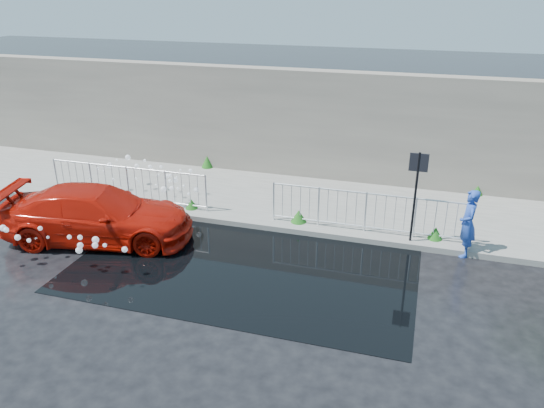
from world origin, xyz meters
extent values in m
plane|color=black|center=(0.00, 0.00, 0.00)|extent=(90.00, 90.00, 0.00)
cube|color=slate|center=(0.00, 5.00, 0.07)|extent=(30.00, 4.00, 0.15)
cube|color=slate|center=(0.00, 3.00, 0.08)|extent=(30.00, 0.25, 0.16)
cube|color=#6B635A|center=(0.00, 7.20, 1.90)|extent=(30.00, 0.60, 3.50)
cube|color=black|center=(0.50, 1.00, 0.01)|extent=(8.00, 5.00, 0.01)
cylinder|color=black|center=(4.20, 3.10, 1.25)|extent=(0.06, 0.06, 2.50)
cube|color=black|center=(4.20, 3.10, 2.25)|extent=(0.45, 0.04, 0.45)
cylinder|color=silver|center=(-6.50, 3.35, 0.70)|extent=(0.05, 0.05, 1.10)
cylinder|color=silver|center=(-1.50, 3.35, 0.70)|extent=(0.05, 0.05, 1.10)
cylinder|color=silver|center=(-4.00, 3.35, 1.22)|extent=(5.00, 0.04, 0.04)
cylinder|color=silver|center=(-4.00, 3.35, 0.27)|extent=(5.00, 0.04, 0.04)
cylinder|color=silver|center=(0.50, 3.35, 0.70)|extent=(0.05, 0.05, 1.10)
cylinder|color=silver|center=(5.50, 3.35, 0.70)|extent=(0.05, 0.05, 1.10)
cylinder|color=silver|center=(3.00, 3.35, 1.22)|extent=(5.00, 0.04, 0.04)
cylinder|color=silver|center=(3.00, 3.35, 0.27)|extent=(5.00, 0.04, 0.04)
cone|color=#124512|center=(-5.80, 3.40, 0.33)|extent=(0.40, 0.40, 0.36)
cone|color=#124512|center=(-2.00, 3.40, 0.29)|extent=(0.36, 0.36, 0.29)
cone|color=#124512|center=(1.20, 3.40, 0.32)|extent=(0.44, 0.44, 0.34)
cone|color=#124512|center=(4.80, 3.40, 0.31)|extent=(0.38, 0.38, 0.33)
cone|color=#124512|center=(-3.00, 6.90, 0.36)|extent=(0.42, 0.42, 0.42)
cone|color=#124512|center=(6.00, 6.90, 0.30)|extent=(0.34, 0.34, 0.30)
sphere|color=white|center=(-2.79, 3.73, 0.97)|extent=(0.10, 0.10, 0.10)
sphere|color=white|center=(-4.68, 4.56, 1.08)|extent=(0.18, 0.18, 0.18)
sphere|color=white|center=(-4.41, 4.04, 0.93)|extent=(0.11, 0.11, 0.11)
sphere|color=white|center=(-2.71, 4.25, 0.98)|extent=(0.07, 0.07, 0.07)
sphere|color=white|center=(-4.46, 3.32, 0.82)|extent=(0.07, 0.07, 0.07)
sphere|color=white|center=(-3.68, 3.40, 0.81)|extent=(0.06, 0.06, 0.06)
sphere|color=white|center=(-1.85, 3.46, 0.72)|extent=(0.16, 0.16, 0.16)
sphere|color=white|center=(-2.35, 3.30, 0.77)|extent=(0.08, 0.08, 0.08)
sphere|color=white|center=(-5.20, 3.66, 0.97)|extent=(0.10, 0.10, 0.10)
sphere|color=white|center=(-4.21, 4.26, 0.95)|extent=(0.14, 0.14, 0.14)
sphere|color=white|center=(-2.67, 3.04, 0.81)|extent=(0.17, 0.17, 0.17)
sphere|color=white|center=(-2.70, 3.51, 0.88)|extent=(0.11, 0.11, 0.11)
sphere|color=white|center=(-3.98, 4.37, 1.11)|extent=(0.09, 0.09, 0.09)
sphere|color=white|center=(-3.78, 4.32, 0.94)|extent=(0.13, 0.13, 0.13)
sphere|color=white|center=(-2.58, 3.73, 0.93)|extent=(0.06, 0.06, 0.06)
sphere|color=white|center=(-2.50, 3.47, 0.94)|extent=(0.17, 0.17, 0.17)
sphere|color=white|center=(-4.55, 3.06, 0.70)|extent=(0.08, 0.08, 0.08)
sphere|color=white|center=(-4.89, 2.33, 0.38)|extent=(0.13, 0.13, 0.13)
sphere|color=white|center=(-5.37, 3.43, 0.72)|extent=(0.07, 0.07, 0.07)
sphere|color=white|center=(-3.40, 2.56, 0.58)|extent=(0.12, 0.12, 0.12)
sphere|color=white|center=(-4.35, 2.95, 0.65)|extent=(0.10, 0.10, 0.10)
sphere|color=white|center=(-4.06, 3.02, 0.66)|extent=(0.08, 0.08, 0.08)
sphere|color=white|center=(-2.85, 2.67, 0.53)|extent=(0.12, 0.12, 0.12)
sphere|color=white|center=(-4.26, 2.93, 0.61)|extent=(0.07, 0.07, 0.07)
sphere|color=white|center=(-3.26, 2.56, 0.38)|extent=(0.10, 0.10, 0.10)
sphere|color=white|center=(-3.02, 3.26, 0.80)|extent=(0.08, 0.08, 0.08)
sphere|color=white|center=(-4.67, 2.98, 0.67)|extent=(0.07, 0.07, 0.07)
sphere|color=white|center=(-2.57, 3.33, 0.74)|extent=(0.13, 0.13, 0.13)
sphere|color=white|center=(-2.03, 3.30, 0.64)|extent=(0.08, 0.08, 0.08)
sphere|color=white|center=(-4.88, 4.23, 1.09)|extent=(0.06, 0.06, 0.06)
sphere|color=white|center=(-2.28, 3.55, 0.76)|extent=(0.07, 0.07, 0.07)
sphere|color=white|center=(-2.43, 4.36, 0.94)|extent=(0.12, 0.12, 0.12)
sphere|color=white|center=(-5.04, 3.71, 0.88)|extent=(0.06, 0.06, 0.06)
sphere|color=white|center=(-1.90, 2.12, 0.20)|extent=(0.06, 0.06, 0.06)
sphere|color=white|center=(-3.86, 3.58, 0.81)|extent=(0.08, 0.08, 0.08)
sphere|color=white|center=(-3.46, 2.73, 0.64)|extent=(0.10, 0.10, 0.10)
sphere|color=white|center=(-2.32, 2.09, 0.32)|extent=(0.08, 0.08, 0.08)
sphere|color=white|center=(-3.36, 4.25, 1.00)|extent=(0.11, 0.11, 0.11)
sphere|color=white|center=(-4.96, 3.94, 1.00)|extent=(0.18, 0.18, 0.18)
sphere|color=white|center=(-3.29, 3.89, 0.87)|extent=(0.09, 0.09, 0.09)
sphere|color=white|center=(-2.97, 3.90, 0.87)|extent=(0.12, 0.12, 0.12)
sphere|color=white|center=(-1.93, -0.28, 0.68)|extent=(0.14, 0.14, 0.14)
sphere|color=white|center=(-1.98, -0.89, 1.09)|extent=(0.09, 0.09, 0.09)
sphere|color=white|center=(-2.57, -0.40, 0.89)|extent=(0.16, 0.16, 0.16)
sphere|color=white|center=(-4.62, 0.04, 0.41)|extent=(0.07, 0.07, 0.07)
sphere|color=white|center=(-5.18, 0.04, 0.48)|extent=(0.11, 0.11, 0.11)
sphere|color=white|center=(-3.18, -0.25, 0.46)|extent=(0.16, 0.16, 0.16)
sphere|color=white|center=(-4.28, -0.13, 0.82)|extent=(0.11, 0.11, 0.11)
sphere|color=white|center=(-4.94, -0.46, 0.81)|extent=(0.08, 0.08, 0.08)
sphere|color=white|center=(-3.20, -0.47, 0.91)|extent=(0.11, 0.11, 0.11)
sphere|color=white|center=(-4.89, 0.34, 0.20)|extent=(0.15, 0.15, 0.15)
sphere|color=white|center=(-4.58, -0.24, 0.50)|extent=(0.11, 0.11, 0.11)
sphere|color=white|center=(-4.57, -0.57, 0.74)|extent=(0.14, 0.14, 0.14)
sphere|color=white|center=(-5.06, 0.02, 0.27)|extent=(0.12, 0.12, 0.12)
sphere|color=white|center=(-2.22, -0.90, 1.06)|extent=(0.13, 0.13, 0.13)
sphere|color=white|center=(-2.95, -0.46, 0.72)|extent=(0.14, 0.14, 0.14)
sphere|color=white|center=(-3.05, -0.31, 0.84)|extent=(0.12, 0.12, 0.12)
sphere|color=white|center=(-4.16, -0.07, 0.57)|extent=(0.08, 0.08, 0.08)
sphere|color=white|center=(-5.03, -0.49, 0.89)|extent=(0.16, 0.16, 0.16)
sphere|color=white|center=(-4.78, -0.65, 0.95)|extent=(0.12, 0.12, 0.12)
imported|color=#AE1206|center=(-3.58, 1.17, 0.70)|extent=(5.15, 2.95, 1.41)
imported|color=#2245AD|center=(5.50, 3.00, 0.86)|extent=(0.48, 0.67, 1.71)
camera|label=1|loc=(4.30, -9.44, 6.30)|focal=35.00mm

